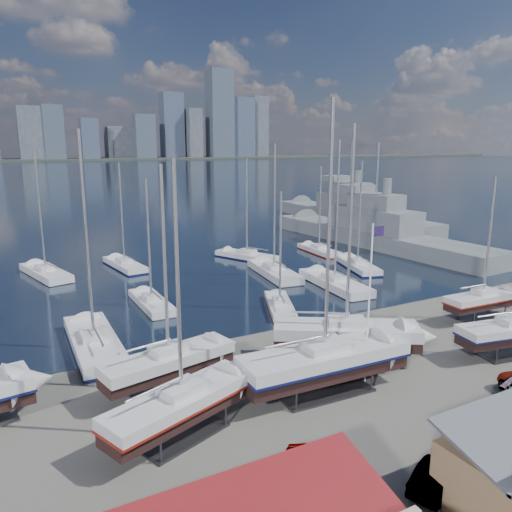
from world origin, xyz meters
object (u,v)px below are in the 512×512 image
naval_ship_west (349,215)px  naval_ship_east (374,235)px  car_a (306,474)px  flagpole (370,294)px

naval_ship_west → naval_ship_east: bearing=152.2°
car_a → naval_ship_east: bearing=69.7°
flagpole → naval_ship_east: bearing=48.0°
car_a → flagpole: bearing=60.0°
flagpole → car_a: bearing=-144.0°
naval_ship_west → flagpole: size_ratio=4.22×
car_a → flagpole: flagpole is taller
naval_ship_west → flagpole: bearing=143.7°
naval_ship_west → flagpole: naval_ship_west is taller
naval_ship_east → flagpole: (-33.46, -37.20, 4.66)m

